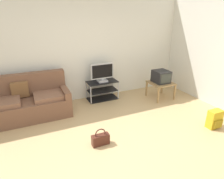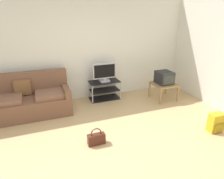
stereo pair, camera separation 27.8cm
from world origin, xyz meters
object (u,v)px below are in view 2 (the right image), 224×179
(couch, at_px, (30,100))
(side_table, at_px, (164,86))
(flat_tv, at_px, (104,73))
(tv_stand, at_px, (104,90))
(backpack, at_px, (216,123))
(handbag, at_px, (96,139))
(crt_tv, at_px, (164,78))

(couch, xyz_separation_m, side_table, (3.39, -0.37, 0.04))
(couch, height_order, flat_tv, flat_tv)
(couch, distance_m, tv_stand, 1.91)
(couch, xyz_separation_m, backpack, (3.46, -2.10, -0.16))
(couch, relative_size, tv_stand, 2.22)
(tv_stand, distance_m, flat_tv, 0.50)
(tv_stand, xyz_separation_m, handbag, (-0.79, -1.88, -0.14))
(couch, height_order, tv_stand, couch)
(flat_tv, xyz_separation_m, crt_tv, (1.50, -0.55, -0.14))
(side_table, relative_size, crt_tv, 1.44)
(flat_tv, bearing_deg, side_table, -20.54)
(flat_tv, height_order, handbag, flat_tv)
(side_table, xyz_separation_m, backpack, (0.07, -1.73, -0.20))
(flat_tv, distance_m, backpack, 2.83)
(backpack, bearing_deg, tv_stand, 123.43)
(tv_stand, bearing_deg, side_table, -21.29)
(crt_tv, bearing_deg, flat_tv, 160.00)
(side_table, height_order, crt_tv, crt_tv)
(crt_tv, height_order, handbag, crt_tv)
(side_table, distance_m, handbag, 2.65)
(backpack, height_order, handbag, backpack)
(couch, distance_m, side_table, 3.41)
(couch, distance_m, crt_tv, 3.42)
(couch, xyz_separation_m, flat_tv, (1.90, 0.19, 0.40))
(couch, xyz_separation_m, crt_tv, (3.39, -0.35, 0.26))
(couch, bearing_deg, tv_stand, 6.44)
(flat_tv, relative_size, side_table, 1.04)
(couch, distance_m, handbag, 2.02)
(side_table, bearing_deg, couch, 173.79)
(tv_stand, bearing_deg, flat_tv, -90.00)
(couch, relative_size, crt_tv, 4.31)
(tv_stand, distance_m, handbag, 2.05)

